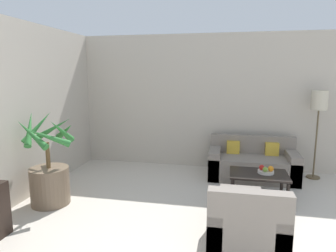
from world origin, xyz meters
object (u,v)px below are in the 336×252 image
(apple_red, at_px, (262,167))
(fruit_bowl, at_px, (266,172))
(floor_lamp, at_px, (319,106))
(armchair, at_px, (246,226))
(potted_palm, at_px, (49,175))
(apple_green, at_px, (265,169))
(coffee_table, at_px, (259,176))
(orange_fruit, at_px, (271,169))
(sofa_loveseat, at_px, (252,164))
(ottoman, at_px, (240,204))

(apple_red, bearing_deg, fruit_bowl, -13.51)
(floor_lamp, bearing_deg, armchair, -117.27)
(potted_palm, distance_m, apple_green, 3.23)
(apple_red, relative_size, armchair, 0.10)
(coffee_table, height_order, orange_fruit, orange_fruit)
(sofa_loveseat, height_order, coffee_table, sofa_loveseat)
(sofa_loveseat, bearing_deg, apple_green, -83.19)
(sofa_loveseat, distance_m, ottoman, 1.66)
(coffee_table, bearing_deg, sofa_loveseat, 91.82)
(orange_fruit, height_order, armchair, armchair)
(floor_lamp, height_order, apple_red, floor_lamp)
(potted_palm, bearing_deg, orange_fruit, 14.97)
(apple_red, distance_m, ottoman, 0.88)
(ottoman, bearing_deg, armchair, -87.43)
(potted_palm, relative_size, ottoman, 2.48)
(apple_red, bearing_deg, apple_green, -64.70)
(fruit_bowl, height_order, orange_fruit, orange_fruit)
(apple_green, height_order, orange_fruit, orange_fruit)
(sofa_loveseat, bearing_deg, potted_palm, -149.37)
(sofa_loveseat, distance_m, armchair, 2.42)
(sofa_loveseat, xyz_separation_m, orange_fruit, (0.20, -0.92, 0.21))
(floor_lamp, distance_m, fruit_bowl, 1.75)
(orange_fruit, bearing_deg, potted_palm, -165.03)
(potted_palm, xyz_separation_m, floor_lamp, (4.14, 2.00, 0.91))
(floor_lamp, relative_size, armchair, 1.97)
(apple_green, bearing_deg, floor_lamp, 49.62)
(potted_palm, distance_m, floor_lamp, 4.68)
(floor_lamp, bearing_deg, ottoman, -126.86)
(sofa_loveseat, height_order, apple_green, sofa_loveseat)
(coffee_table, distance_m, orange_fruit, 0.22)
(orange_fruit, bearing_deg, floor_lamp, 51.04)
(sofa_loveseat, bearing_deg, coffee_table, -88.18)
(fruit_bowl, distance_m, armchair, 1.56)
(orange_fruit, distance_m, armchair, 1.56)
(fruit_bowl, distance_m, ottoman, 0.87)
(coffee_table, xyz_separation_m, fruit_bowl, (0.11, 0.03, 0.07))
(armchair, distance_m, ottoman, 0.78)
(sofa_loveseat, bearing_deg, armchair, -95.40)
(potted_palm, xyz_separation_m, fruit_bowl, (3.15, 0.89, -0.03))
(floor_lamp, bearing_deg, potted_palm, -154.24)
(floor_lamp, height_order, apple_green, floor_lamp)
(potted_palm, bearing_deg, armchair, -12.53)
(apple_red, relative_size, orange_fruit, 0.96)
(apple_red, bearing_deg, ottoman, -113.96)
(apple_red, distance_m, apple_green, 0.10)
(sofa_loveseat, distance_m, orange_fruit, 0.97)
(fruit_bowl, bearing_deg, coffee_table, -164.81)
(potted_palm, bearing_deg, floor_lamp, 25.76)
(fruit_bowl, bearing_deg, ottoman, -118.29)
(armchair, bearing_deg, apple_red, 78.86)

